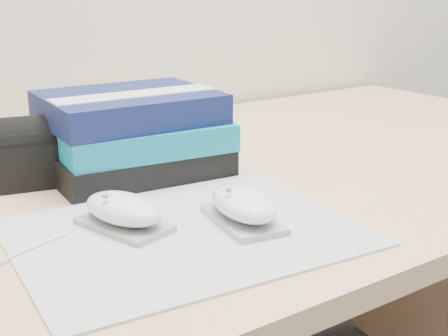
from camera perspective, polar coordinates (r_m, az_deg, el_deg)
desk at (r=1.11m, az=-2.82°, el=-11.00°), size 1.60×0.80×0.73m
mousepad at (r=0.74m, az=-3.56°, el=-5.90°), size 0.41×0.33×0.00m
mouse_rear at (r=0.74m, az=-9.17°, el=-3.94°), size 0.09×0.13×0.05m
mouse_front at (r=0.75m, az=1.79°, el=-3.48°), size 0.09×0.13×0.05m
book_stack at (r=0.95m, az=-8.30°, el=3.12°), size 0.27×0.23×0.13m
pouch at (r=0.93m, az=-17.40°, el=1.42°), size 0.13×0.10×0.10m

